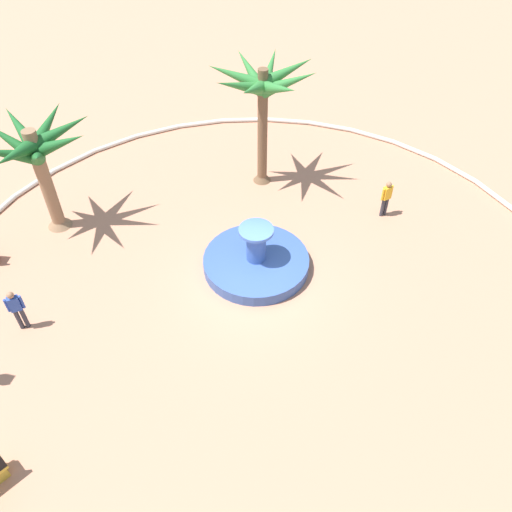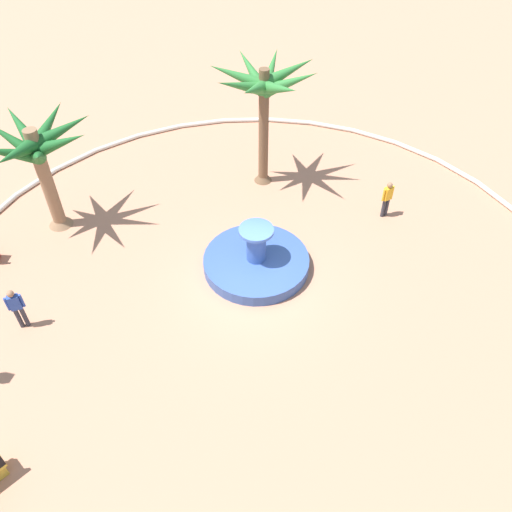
% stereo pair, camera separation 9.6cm
% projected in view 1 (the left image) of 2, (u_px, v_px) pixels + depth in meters
% --- Properties ---
extents(ground_plane, '(80.00, 80.00, 0.00)m').
position_uv_depth(ground_plane, '(256.00, 280.00, 18.47)').
color(ground_plane, tan).
extents(plaza_curb, '(22.75, 22.75, 0.20)m').
position_uv_depth(plaza_curb, '(256.00, 278.00, 18.41)').
color(plaza_curb, silver).
rests_on(plaza_curb, ground).
extents(fountain, '(3.84, 3.84, 1.83)m').
position_uv_depth(fountain, '(256.00, 261.00, 18.76)').
color(fountain, '#38569E').
rests_on(fountain, ground).
extents(palm_tree_near_fountain, '(4.37, 4.19, 4.52)m').
position_uv_depth(palm_tree_near_fountain, '(36.00, 153.00, 18.33)').
color(palm_tree_near_fountain, '#8E6B4C').
rests_on(palm_tree_near_fountain, ground).
extents(palm_tree_by_curb, '(4.29, 4.34, 5.34)m').
position_uv_depth(palm_tree_by_curb, '(263.00, 91.00, 19.93)').
color(palm_tree_by_curb, brown).
rests_on(palm_tree_by_curb, ground).
extents(person_cyclist_helmet, '(0.36, 0.46, 1.66)m').
position_uv_depth(person_cyclist_helmet, '(17.00, 308.00, 16.31)').
color(person_cyclist_helmet, '#33333D').
rests_on(person_cyclist_helmet, ground).
extents(person_cyclist_photo, '(0.40, 0.41, 1.62)m').
position_uv_depth(person_cyclist_photo, '(386.00, 197.00, 20.50)').
color(person_cyclist_photo, '#33333D').
rests_on(person_cyclist_photo, ground).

